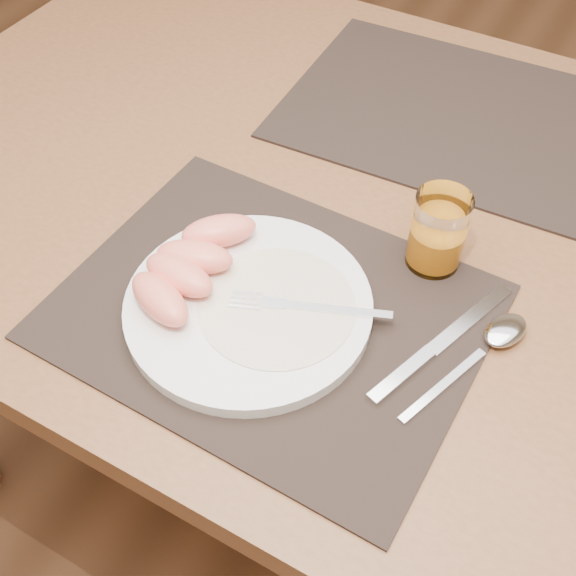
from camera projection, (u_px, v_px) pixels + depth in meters
The scene contains 11 objects.
ground at pixel (341, 472), 1.48m from camera, with size 5.00×5.00×0.00m, color brown.
table at pixel (368, 247), 0.97m from camera, with size 1.40×0.90×0.75m.
placemat_near at pixel (270, 311), 0.79m from camera, with size 0.45×0.35×0.00m, color black.
placemat_far at pixel (448, 112), 1.03m from camera, with size 0.45×0.35×0.00m, color black.
plate at pixel (248, 306), 0.78m from camera, with size 0.27×0.27×0.02m, color white.
plate_dressing at pixel (277, 306), 0.77m from camera, with size 0.17×0.17×0.00m.
fork at pixel (296, 306), 0.77m from camera, with size 0.17×0.08×0.00m.
knife at pixel (431, 351), 0.75m from camera, with size 0.08×0.21×0.01m.
spoon at pixel (497, 338), 0.76m from camera, with size 0.08×0.19×0.01m.
juice_glass at pixel (437, 235), 0.81m from camera, with size 0.06×0.06×0.10m.
grapefruit_wedges at pixel (189, 265), 0.79m from camera, with size 0.10×0.19×0.03m.
Camera 1 is at (0.24, -0.64, 1.37)m, focal length 45.00 mm.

